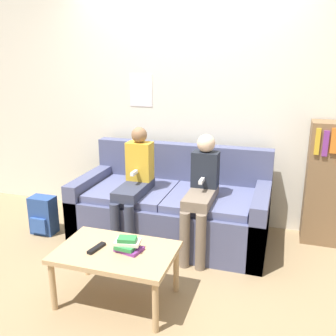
{
  "coord_description": "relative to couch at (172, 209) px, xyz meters",
  "views": [
    {
      "loc": [
        1.01,
        -2.74,
        1.75
      ],
      "look_at": [
        0.0,
        0.43,
        0.76
      ],
      "focal_mm": 40.0,
      "sensor_mm": 36.0,
      "label": 1
    }
  ],
  "objects": [
    {
      "name": "book_stack",
      "position": [
        0.0,
        -1.1,
        0.16
      ],
      "size": [
        0.21,
        0.17,
        0.11
      ],
      "color": "#7A3389",
      "rests_on": "coffee_table"
    },
    {
      "name": "person_right",
      "position": [
        0.34,
        -0.22,
        0.32
      ],
      "size": [
        0.24,
        0.6,
        1.09
      ],
      "color": "#756656",
      "rests_on": "ground_plane"
    },
    {
      "name": "person_left",
      "position": [
        -0.31,
        -0.22,
        0.32
      ],
      "size": [
        0.24,
        0.6,
        1.12
      ],
      "color": "#33384C",
      "rests_on": "ground_plane"
    },
    {
      "name": "ground_plane",
      "position": [
        0.0,
        -0.57,
        -0.3
      ],
      "size": [
        10.0,
        10.0,
        0.0
      ],
      "primitive_type": "plane",
      "color": "#937A56"
    },
    {
      "name": "coffee_table",
      "position": [
        -0.09,
        -1.12,
        0.07
      ],
      "size": [
        0.85,
        0.56,
        0.41
      ],
      "color": "tan",
      "rests_on": "ground_plane"
    },
    {
      "name": "wall_back",
      "position": [
        -0.0,
        0.54,
        1.0
      ],
      "size": [
        8.0,
        0.06,
        2.6
      ],
      "color": "silver",
      "rests_on": "ground_plane"
    },
    {
      "name": "bookshelf",
      "position": [
        1.47,
        0.35,
        0.3
      ],
      "size": [
        0.45,
        0.3,
        1.19
      ],
      "color": "brown",
      "rests_on": "ground_plane"
    },
    {
      "name": "couch",
      "position": [
        0.0,
        0.0,
        0.0
      ],
      "size": [
        1.86,
        0.91,
        0.89
      ],
      "color": "#4C5175",
      "rests_on": "ground_plane"
    },
    {
      "name": "tv_remote",
      "position": [
        -0.22,
        -1.15,
        0.13
      ],
      "size": [
        0.07,
        0.17,
        0.02
      ],
      "rotation": [
        0.0,
        0.0,
        -0.19
      ],
      "color": "black",
      "rests_on": "coffee_table"
    },
    {
      "name": "backpack",
      "position": [
        -1.28,
        -0.33,
        -0.1
      ],
      "size": [
        0.25,
        0.19,
        0.39
      ],
      "color": "#284789",
      "rests_on": "ground_plane"
    }
  ]
}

